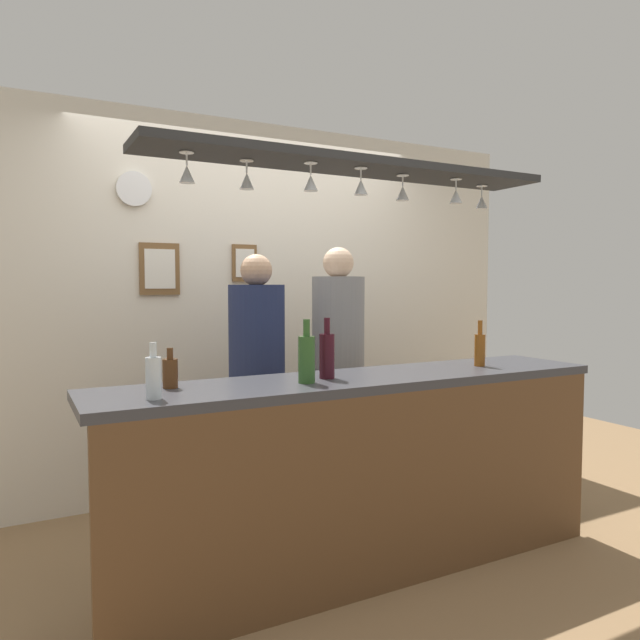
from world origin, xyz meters
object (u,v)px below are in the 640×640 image
bottle_wine_dark_red (327,354)px  person_right_grey_shirt (338,351)px  bottle_beer_amber_tall (480,348)px  picture_frame_crest (245,263)px  picture_frame_caricature (160,269)px  person_middle_navy_shirt (257,362)px  bottle_champagne_green (307,358)px  bottle_beer_brown_stubby (170,372)px  wall_clock (134,189)px  bottle_soda_clear (154,376)px

bottle_wine_dark_red → person_right_grey_shirt: bearing=57.0°
bottle_beer_amber_tall → person_right_grey_shirt: bearing=120.1°
picture_frame_crest → picture_frame_caricature: bearing=180.0°
person_middle_navy_shirt → person_right_grey_shirt: bearing=0.0°
person_middle_navy_shirt → picture_frame_crest: (0.15, 0.61, 0.62)m
picture_frame_crest → bottle_champagne_green: bearing=-99.3°
bottle_beer_amber_tall → bottle_champagne_green: bottle_champagne_green is taller
person_right_grey_shirt → bottle_beer_amber_tall: 0.93m
bottle_champagne_green → picture_frame_crest: 1.56m
picture_frame_caricature → picture_frame_crest: size_ratio=1.31×
bottle_wine_dark_red → picture_frame_crest: size_ratio=1.15×
person_middle_navy_shirt → person_right_grey_shirt: 0.57m
bottle_beer_brown_stubby → bottle_wine_dark_red: size_ratio=0.60×
person_right_grey_shirt → bottle_wine_dark_red: size_ratio=5.65×
bottle_wine_dark_red → picture_frame_caricature: 1.54m
bottle_wine_dark_red → wall_clock: size_ratio=1.36×
person_middle_navy_shirt → bottle_beer_brown_stubby: 0.98m
bottle_beer_amber_tall → person_middle_navy_shirt: bearing=142.1°
bottle_beer_amber_tall → bottle_beer_brown_stubby: bottle_beer_amber_tall is taller
person_right_grey_shirt → bottle_wine_dark_red: (-0.51, -0.78, 0.09)m
bottle_beer_amber_tall → bottle_champagne_green: size_ratio=0.87×
person_middle_navy_shirt → bottle_wine_dark_red: 0.79m
person_right_grey_shirt → bottle_soda_clear: (-1.37, -0.91, 0.06)m
picture_frame_caricature → wall_clock: size_ratio=1.55×
wall_clock → picture_frame_caricature: bearing=2.3°
picture_frame_caricature → picture_frame_crest: bearing=0.0°
picture_frame_crest → bottle_beer_amber_tall: bearing=-58.0°
person_middle_navy_shirt → wall_clock: bearing=134.7°
person_right_grey_shirt → bottle_beer_brown_stubby: 1.43m
person_right_grey_shirt → bottle_beer_amber_tall: size_ratio=6.52×
person_right_grey_shirt → bottle_beer_brown_stubby: person_right_grey_shirt is taller
wall_clock → bottle_wine_dark_red: bearing=-64.6°
person_right_grey_shirt → bottle_soda_clear: 1.65m
bottle_champagne_green → picture_frame_caricature: (-0.35, 1.46, 0.45)m
bottle_beer_brown_stubby → wall_clock: (0.09, 1.29, 1.00)m
bottle_beer_amber_tall → bottle_champagne_green: bearing=-177.5°
person_right_grey_shirt → picture_frame_caricature: size_ratio=4.99×
bottle_beer_brown_stubby → bottle_champagne_green: 0.62m
person_right_grey_shirt → bottle_beer_brown_stubby: (-1.25, -0.69, 0.04)m
bottle_soda_clear → person_right_grey_shirt: bearing=33.6°
bottle_champagne_green → wall_clock: size_ratio=1.36×
wall_clock → bottle_beer_brown_stubby: bearing=-94.1°
bottle_wine_dark_red → picture_frame_crest: bearing=86.2°
bottle_beer_amber_tall → bottle_soda_clear: size_ratio=1.13×
bottle_champagne_green → bottle_wine_dark_red: bearing=26.0°
person_middle_navy_shirt → bottle_champagne_green: (-0.09, -0.85, 0.13)m
picture_frame_caricature → bottle_wine_dark_red: bearing=-70.2°
bottle_beer_amber_tall → picture_frame_crest: size_ratio=1.00×
person_right_grey_shirt → bottle_champagne_green: bearing=-127.5°
wall_clock → person_right_grey_shirt: bearing=-27.4°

